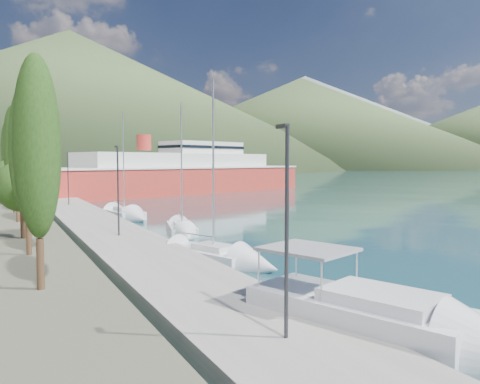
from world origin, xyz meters
TOP-DOWN VIEW (x-y plane):
  - ground at (0.00, 120.00)m, footprint 1400.00×1400.00m
  - quay at (-9.00, 26.00)m, footprint 5.00×88.00m
  - hills_far at (138.59, 618.73)m, footprint 1480.00×900.00m
  - hills_near at (98.04, 372.50)m, footprint 1010.00×520.00m
  - tree_row at (-14.75, 32.78)m, footprint 3.54×64.09m
  - lamp_posts at (-9.00, 15.93)m, footprint 0.15×46.22m
  - motor_cruiser at (-5.38, -7.26)m, footprint 5.99×10.18m
  - sailboat_near at (-4.67, 5.79)m, footprint 5.05×8.20m
  - sailboat_mid at (-3.37, 16.97)m, footprint 3.91×8.07m
  - sailboat_far at (-4.54, 28.86)m, footprint 3.82×8.33m
  - ferry at (13.23, 63.04)m, footprint 55.38×28.31m

SIDE VIEW (x-z plane):
  - ground at x=0.00m, z-range 0.00..0.00m
  - sailboat_mid at x=-3.37m, z-range -5.33..5.89m
  - sailboat_near at x=-4.67m, z-range -5.36..5.97m
  - sailboat_far at x=-4.54m, z-range -5.57..6.22m
  - quay at x=-9.00m, z-range 0.00..0.80m
  - motor_cruiser at x=-5.38m, z-range -1.21..2.40m
  - ferry at x=13.23m, z-range -2.12..8.71m
  - lamp_posts at x=-9.00m, z-range 1.05..7.11m
  - tree_row at x=-14.75m, z-range 0.24..11.56m
  - hills_near at x=98.04m, z-range -8.32..106.68m
  - hills_far at x=138.59m, z-range -12.61..167.39m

